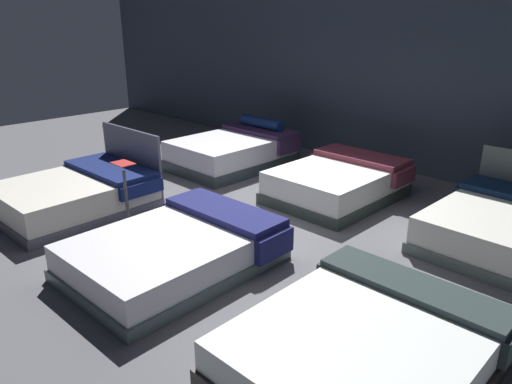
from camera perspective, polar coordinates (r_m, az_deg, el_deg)
name	(u,v)px	position (r m, az deg, el deg)	size (l,w,h in m)	color
ground_plane	(268,228)	(6.30, 1.46, -4.34)	(18.00, 18.00, 0.02)	#5B5B60
showroom_back_wall	(412,70)	(8.68, 18.03, 13.57)	(18.00, 0.06, 3.50)	#333D4C
bed_0	(78,193)	(7.21, -20.29, -0.13)	(1.64, 2.01, 1.03)	#504F5E
bed_1	(177,250)	(5.33, -9.36, -6.74)	(1.66, 2.19, 0.49)	#4C5A5C
bed_2	(364,348)	(3.95, 12.73, -17.60)	(1.71, 2.03, 0.47)	black
bed_3	(234,151)	(8.82, -2.66, 4.89)	(1.57, 2.12, 0.80)	#283439
bed_4	(338,182)	(7.32, 9.66, 1.17)	(1.57, 1.94, 0.57)	#2B332F
bed_5	(503,225)	(6.46, 27.17, -3.54)	(1.54, 1.98, 0.96)	#4D5956
price_sign	(127,207)	(6.22, -15.00, -1.73)	(0.28, 0.24, 0.93)	#3F3F44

